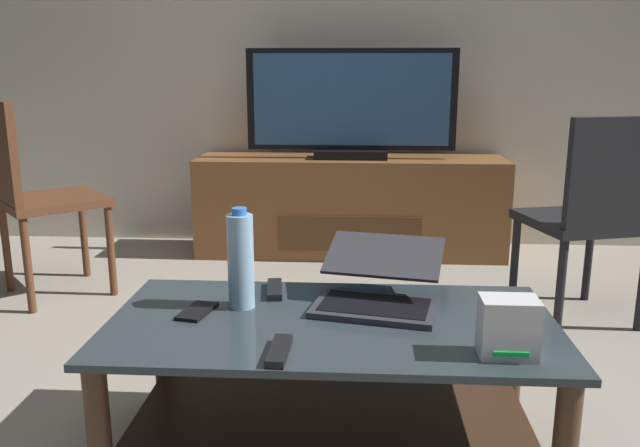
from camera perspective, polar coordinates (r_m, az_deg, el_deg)
The scene contains 13 objects.
ground_plane at distance 2.05m, azimuth -1.98°, elevation -18.25°, with size 7.68×7.68×0.00m, color #9E9384.
back_wall at distance 4.07m, azimuth 1.10°, elevation 18.05°, with size 6.40×0.12×2.80m, color beige.
coffee_table at distance 1.83m, azimuth 1.04°, elevation -12.24°, with size 1.22×0.62×0.41m.
media_cabinet at distance 3.82m, azimuth 2.68°, elevation 1.55°, with size 1.79×0.43×0.57m.
television at distance 3.72m, azimuth 2.78°, elevation 10.29°, with size 1.19×0.20×0.62m.
dining_chair at distance 2.92m, azimuth 23.00°, elevation 1.06°, with size 0.54×0.54×0.90m.
side_chair at distance 3.31m, azimuth -23.98°, elevation 2.82°, with size 0.62×0.62×0.94m.
laptop at distance 1.89m, azimuth 5.20°, elevation -5.49°, with size 0.41×0.42×0.16m.
router_box at distance 1.61m, azimuth 16.28°, elevation -8.80°, with size 0.13×0.10×0.14m.
water_bottle_near at distance 1.85m, azimuth -7.01°, elevation -3.26°, with size 0.08×0.08×0.29m.
cell_phone at distance 1.86m, azimuth -10.81°, elevation -7.62°, with size 0.07×0.14×0.01m, color black.
tv_remote at distance 1.99m, azimuth -4.02°, elevation -5.82°, with size 0.04×0.16×0.02m, color black.
soundbar_remote at distance 1.58m, azimuth -3.63°, elevation -11.17°, with size 0.04×0.16×0.02m, color black.
Camera 1 is at (0.17, -1.73, 1.08)m, focal length 36.24 mm.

